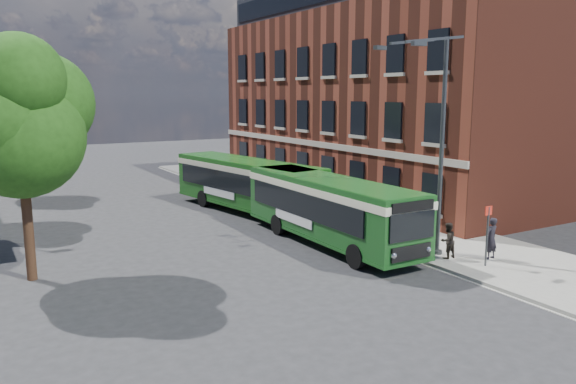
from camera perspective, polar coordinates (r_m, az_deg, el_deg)
ground at (r=22.95m, az=1.94°, el=-7.25°), size 120.00×120.00×0.00m
pavement at (r=33.15m, az=4.79°, el=-1.74°), size 6.00×48.00×0.15m
kerb_line at (r=31.54m, az=0.25°, el=-2.44°), size 0.12×48.00×0.01m
brick_office at (r=39.91m, az=9.94°, el=10.09°), size 12.10×26.00×14.20m
street_lamp at (r=23.48m, az=14.75°, el=4.75°), size 2.96×2.38×9.00m
bus_stop_sign at (r=23.09m, az=19.59°, el=-3.85°), size 0.35×0.08×2.52m
bus_front at (r=25.47m, az=4.18°, el=-1.28°), size 2.66×11.08×3.02m
bus_rear at (r=32.41m, az=-4.21°, el=1.15°), size 4.35×11.79×3.02m
pedestrian_a at (r=24.25m, az=19.94°, el=-4.44°), size 0.66×0.46×1.71m
pedestrian_b at (r=23.82m, az=15.91°, el=-4.76°), size 0.73×0.57×1.48m
tree_left at (r=21.99m, az=-25.46°, el=6.93°), size 5.23×4.97×8.83m
tree_right at (r=41.17m, az=-26.66°, el=6.61°), size 4.47×4.25×7.55m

